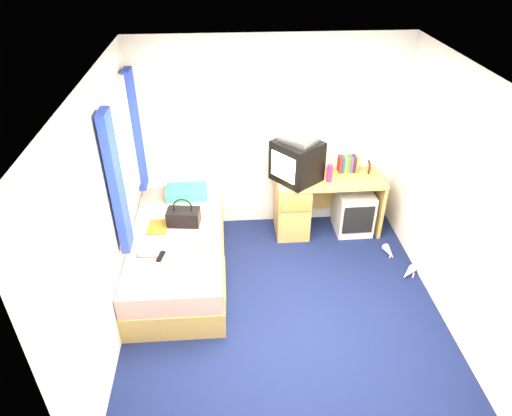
{
  "coord_description": "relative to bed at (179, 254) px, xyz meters",
  "views": [
    {
      "loc": [
        -0.53,
        -3.33,
        3.46
      ],
      "look_at": [
        -0.24,
        0.7,
        0.84
      ],
      "focal_mm": 32.0,
      "sensor_mm": 36.0,
      "label": 1
    }
  ],
  "objects": [
    {
      "name": "colour_swatch_fan",
      "position": [
        0.14,
        -0.43,
        0.28
      ],
      "size": [
        0.23,
        0.09,
        0.01
      ],
      "primitive_type": "cube",
      "rotation": [
        0.0,
        0.0,
        -0.15
      ],
      "color": "gold",
      "rests_on": "bed"
    },
    {
      "name": "ground",
      "position": [
        1.1,
        -0.7,
        -0.27
      ],
      "size": [
        3.4,
        3.4,
        0.0
      ],
      "primitive_type": "plane",
      "color": "#0C1438",
      "rests_on": "ground"
    },
    {
      "name": "picture_frame",
      "position": [
        2.32,
        0.86,
        0.55
      ],
      "size": [
        0.03,
        0.12,
        0.14
      ],
      "primitive_type": "cube",
      "rotation": [
        0.0,
        0.0,
        -0.12
      ],
      "color": "black",
      "rests_on": "desk"
    },
    {
      "name": "room_shell",
      "position": [
        1.1,
        -0.7,
        1.18
      ],
      "size": [
        3.4,
        3.4,
        3.4
      ],
      "color": "white",
      "rests_on": "ground"
    },
    {
      "name": "aerosol_can",
      "position": [
        1.66,
        0.81,
        0.58
      ],
      "size": [
        0.07,
        0.07,
        0.19
      ],
      "primitive_type": "cylinder",
      "rotation": [
        0.0,
        0.0,
        0.32
      ],
      "color": "silver",
      "rests_on": "desk"
    },
    {
      "name": "crt_tv",
      "position": [
        1.4,
        0.74,
        0.73
      ],
      "size": [
        0.66,
        0.67,
        0.49
      ],
      "rotation": [
        0.0,
        0.0,
        -0.91
      ],
      "color": "black",
      "rests_on": "desk"
    },
    {
      "name": "pillow",
      "position": [
        0.07,
        0.79,
        0.33
      ],
      "size": [
        0.5,
        0.33,
        0.11
      ],
      "primitive_type": "cube",
      "rotation": [
        0.0,
        0.0,
        0.03
      ],
      "color": "#1C84B7",
      "rests_on": "bed"
    },
    {
      "name": "desk",
      "position": [
        1.54,
        0.74,
        0.14
      ],
      "size": [
        1.3,
        0.55,
        0.75
      ],
      "color": "tan",
      "rests_on": "ground"
    },
    {
      "name": "handbag",
      "position": [
        0.07,
        0.19,
        0.37
      ],
      "size": [
        0.38,
        0.24,
        0.33
      ],
      "rotation": [
        0.0,
        0.0,
        -0.12
      ],
      "color": "black",
      "rests_on": "bed"
    },
    {
      "name": "window_assembly",
      "position": [
        -0.45,
        0.2,
        1.15
      ],
      "size": [
        0.11,
        1.42,
        1.4
      ],
      "color": "silver",
      "rests_on": "room_shell"
    },
    {
      "name": "towel",
      "position": [
        0.32,
        -0.23,
        0.32
      ],
      "size": [
        0.34,
        0.31,
        0.09
      ],
      "primitive_type": "cube",
      "rotation": [
        0.0,
        0.0,
        0.33
      ],
      "color": "silver",
      "rests_on": "bed"
    },
    {
      "name": "magazine",
      "position": [
        -0.21,
        0.14,
        0.28
      ],
      "size": [
        0.23,
        0.29,
        0.01
      ],
      "primitive_type": "cube",
      "rotation": [
        0.0,
        0.0,
        -0.07
      ],
      "color": "gold",
      "rests_on": "bed"
    },
    {
      "name": "bed",
      "position": [
        0.0,
        0.0,
        0.0
      ],
      "size": [
        1.01,
        2.0,
        0.54
      ],
      "color": "tan",
      "rests_on": "ground"
    },
    {
      "name": "remote_control",
      "position": [
        -0.13,
        -0.38,
        0.28
      ],
      "size": [
        0.09,
        0.17,
        0.02
      ],
      "primitive_type": "cube",
      "rotation": [
        0.0,
        0.0,
        -0.23
      ],
      "color": "black",
      "rests_on": "bed"
    },
    {
      "name": "vcr",
      "position": [
        1.4,
        0.74,
        1.01
      ],
      "size": [
        0.49,
        0.49,
        0.08
      ],
      "primitive_type": "cube",
      "rotation": [
        0.0,
        0.0,
        -0.81
      ],
      "color": "#BABABC",
      "rests_on": "crt_tv"
    },
    {
      "name": "pink_water_bottle",
      "position": [
        1.79,
        0.66,
        0.59
      ],
      "size": [
        0.07,
        0.07,
        0.21
      ],
      "primitive_type": "cylinder",
      "rotation": [
        0.0,
        0.0,
        -0.04
      ],
      "color": "#D81E55",
      "rests_on": "desk"
    },
    {
      "name": "water_bottle",
      "position": [
        -0.25,
        -0.36,
        0.31
      ],
      "size": [
        0.2,
        0.08,
        0.07
      ],
      "primitive_type": "cylinder",
      "rotation": [
        0.0,
        1.57,
        -0.05
      ],
      "color": "silver",
      "rests_on": "bed"
    },
    {
      "name": "book_row",
      "position": [
        2.07,
        0.9,
        0.58
      ],
      "size": [
        0.24,
        0.13,
        0.2
      ],
      "color": "maroon",
      "rests_on": "desk"
    },
    {
      "name": "white_heels",
      "position": [
        2.52,
        -0.05,
        -0.23
      ],
      "size": [
        0.26,
        0.61,
        0.09
      ],
      "color": "white",
      "rests_on": "ground"
    },
    {
      "name": "storage_cube",
      "position": [
        2.15,
        0.69,
        0.01
      ],
      "size": [
        0.45,
        0.45,
        0.55
      ],
      "primitive_type": "cube",
      "rotation": [
        0.0,
        0.0,
        0.02
      ],
      "color": "silver",
      "rests_on": "ground"
    }
  ]
}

